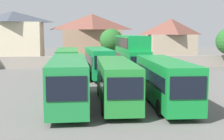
# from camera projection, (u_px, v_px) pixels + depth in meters

# --- Properties ---
(ground) EXTENTS (140.00, 140.00, 0.00)m
(ground) POSITION_uv_depth(u_px,v_px,m) (101.00, 73.00, 41.49)
(ground) COLOR #605E5B
(depot_boundary_wall) EXTENTS (56.00, 0.50, 1.80)m
(depot_boundary_wall) POSITION_uv_depth(u_px,v_px,m) (98.00, 62.00, 48.10)
(depot_boundary_wall) COLOR gray
(depot_boundary_wall) RESTS_ON ground
(bus_1) EXTENTS (2.86, 11.74, 3.49)m
(bus_1) POSITION_uv_depth(u_px,v_px,m) (68.00, 79.00, 23.16)
(bus_1) COLOR #1C7C38
(bus_1) RESTS_ON ground
(bus_2) EXTENTS (2.60, 10.89, 3.28)m
(bus_2) POSITION_uv_depth(u_px,v_px,m) (116.00, 80.00, 23.61)
(bus_2) COLOR #207C2E
(bus_2) RESTS_ON ground
(bus_3) EXTENTS (2.67, 11.05, 3.36)m
(bus_3) POSITION_uv_depth(u_px,v_px,m) (164.00, 79.00, 23.57)
(bus_3) COLOR #138031
(bus_3) RESTS_ON ground
(bus_4) EXTENTS (2.73, 10.31, 3.41)m
(bus_4) POSITION_uv_depth(u_px,v_px,m) (67.00, 61.00, 37.49)
(bus_4) COLOR #1E8331
(bus_4) RESTS_ON ground
(bus_5) EXTENTS (3.14, 10.83, 3.49)m
(bus_5) POSITION_uv_depth(u_px,v_px,m) (98.00, 61.00, 37.76)
(bus_5) COLOR #138C41
(bus_5) RESTS_ON ground
(bus_6) EXTENTS (2.77, 11.63, 5.03)m
(bus_6) POSITION_uv_depth(u_px,v_px,m) (131.00, 53.00, 38.62)
(bus_6) COLOR #0F8939
(bus_6) RESTS_ON ground
(house_terrace_left) EXTENTS (10.50, 6.74, 9.14)m
(house_terrace_left) POSITION_uv_depth(u_px,v_px,m) (14.00, 37.00, 55.99)
(house_terrace_left) COLOR beige
(house_terrace_left) RESTS_ON ground
(house_terrace_centre) EXTENTS (10.80, 7.54, 8.76)m
(house_terrace_centre) POSITION_uv_depth(u_px,v_px,m) (92.00, 37.00, 57.45)
(house_terrace_centre) COLOR #9E7A60
(house_terrace_centre) RESTS_ON ground
(house_terrace_right) EXTENTS (8.44, 6.78, 7.92)m
(house_terrace_right) POSITION_uv_depth(u_px,v_px,m) (171.00, 40.00, 58.08)
(house_terrace_right) COLOR tan
(house_terrace_right) RESTS_ON ground
(tree_behind_wall) EXTENTS (3.73, 3.73, 6.01)m
(tree_behind_wall) POSITION_uv_depth(u_px,v_px,m) (111.00, 40.00, 50.40)
(tree_behind_wall) COLOR brown
(tree_behind_wall) RESTS_ON ground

